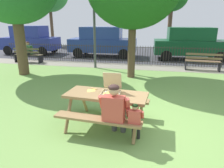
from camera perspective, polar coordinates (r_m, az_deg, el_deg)
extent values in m
cube|color=#749E4E|center=(6.26, 11.78, -4.97)|extent=(28.00, 10.95, 0.02)
cube|color=gray|center=(10.84, 12.20, 4.45)|extent=(28.00, 1.40, 0.01)
cube|color=#38383D|center=(15.21, 12.36, 8.01)|extent=(28.00, 7.47, 0.01)
cube|color=#947248|center=(4.54, -1.63, -3.08)|extent=(1.85, 0.88, 0.06)
cube|color=#947248|center=(4.14, -4.13, -9.74)|extent=(1.81, 0.40, 0.05)
cube|color=#947248|center=(5.19, 0.41, -3.98)|extent=(1.81, 0.40, 0.05)
cylinder|color=#947248|center=(4.61, -12.05, -8.34)|extent=(0.10, 0.44, 0.74)
cylinder|color=#947248|center=(5.29, -7.89, -4.71)|extent=(0.10, 0.44, 0.74)
cylinder|color=#947248|center=(4.18, 6.53, -10.90)|extent=(0.10, 0.44, 0.74)
cylinder|color=#947248|center=(4.91, 8.18, -6.48)|extent=(0.10, 0.44, 0.74)
cube|color=tan|center=(4.47, -0.40, -2.93)|extent=(0.42, 0.42, 0.01)
cube|color=silver|center=(4.47, -0.40, -2.84)|extent=(0.39, 0.39, 0.00)
cube|color=tan|center=(4.28, -0.89, -3.48)|extent=(0.41, 0.03, 0.04)
cube|color=tan|center=(4.64, 0.06, -1.77)|extent=(0.41, 0.03, 0.04)
cube|color=tan|center=(4.50, -2.89, -2.43)|extent=(0.03, 0.41, 0.04)
cube|color=tan|center=(4.43, 2.13, -2.74)|extent=(0.03, 0.41, 0.04)
cube|color=tan|center=(4.59, 0.10, 0.97)|extent=(0.41, 0.15, 0.39)
cylinder|color=tan|center=(4.46, -0.40, -2.78)|extent=(0.35, 0.35, 0.01)
cylinder|color=#F3D75F|center=(4.46, -0.40, -2.70)|extent=(0.32, 0.32, 0.00)
pyramid|color=#F9DA60|center=(4.77, -5.80, -1.71)|extent=(0.22, 0.25, 0.01)
cube|color=tan|center=(4.85, -5.05, -1.31)|extent=(0.18, 0.08, 0.02)
cylinder|color=#4A4A4A|center=(4.53, 0.64, -10.31)|extent=(0.12, 0.12, 0.44)
cylinder|color=#4A4A4A|center=(4.24, -0.11, -8.57)|extent=(0.18, 0.43, 0.15)
cylinder|color=#4A4A4A|center=(4.49, 3.15, -10.62)|extent=(0.12, 0.12, 0.44)
cylinder|color=#4A4A4A|center=(4.19, 2.55, -8.89)|extent=(0.18, 0.43, 0.15)
cube|color=#CC4C3F|center=(3.94, 0.45, -7.01)|extent=(0.43, 0.25, 0.52)
cylinder|color=#CC4C3F|center=(4.01, -2.95, -4.94)|extent=(0.10, 0.21, 0.31)
cylinder|color=#CC4C3F|center=(3.88, 4.37, -5.73)|extent=(0.10, 0.21, 0.31)
sphere|color=tan|center=(3.81, 0.54, -1.67)|extent=(0.21, 0.21, 0.21)
ellipsoid|color=#382420|center=(3.79, 0.50, -1.00)|extent=(0.21, 0.20, 0.12)
cylinder|color=#242424|center=(4.28, 5.97, -12.15)|extent=(0.07, 0.07, 0.44)
cylinder|color=#242424|center=(4.07, 5.78, -10.02)|extent=(0.10, 0.24, 0.08)
cylinder|color=#242424|center=(4.27, 7.45, -12.32)|extent=(0.07, 0.07, 0.44)
cylinder|color=#242424|center=(4.06, 7.33, -10.19)|extent=(0.10, 0.24, 0.08)
cube|color=#CC4C3F|center=(3.91, 6.32, -9.21)|extent=(0.24, 0.14, 0.29)
cylinder|color=#CC4C3F|center=(3.93, 4.35, -8.07)|extent=(0.06, 0.12, 0.17)
cylinder|color=#CC4C3F|center=(3.89, 8.52, -8.50)|extent=(0.06, 0.12, 0.17)
sphere|color=tan|center=(3.83, 6.45, -6.34)|extent=(0.12, 0.12, 0.12)
ellipsoid|color=black|center=(3.81, 6.45, -5.99)|extent=(0.12, 0.11, 0.07)
cylinder|color=#2D2823|center=(11.38, 12.54, 9.84)|extent=(18.23, 0.03, 0.03)
cylinder|color=#2D2823|center=(11.50, 12.28, 5.96)|extent=(18.23, 0.03, 0.03)
cylinder|color=#2D2823|center=(14.55, -26.41, 8.30)|extent=(0.02, 0.02, 1.02)
cylinder|color=#2D2823|center=(14.47, -25.97, 8.31)|extent=(0.02, 0.02, 1.02)
cylinder|color=#2D2823|center=(14.38, -25.53, 8.33)|extent=(0.02, 0.02, 1.02)
cylinder|color=#2D2823|center=(14.30, -25.08, 8.34)|extent=(0.02, 0.02, 1.02)
cylinder|color=#2D2823|center=(14.21, -24.62, 8.35)|extent=(0.02, 0.02, 1.02)
cylinder|color=#2D2823|center=(14.13, -24.16, 8.37)|extent=(0.02, 0.02, 1.02)
cylinder|color=#2D2823|center=(14.05, -23.69, 8.38)|extent=(0.02, 0.02, 1.02)
cylinder|color=#2D2823|center=(13.97, -23.22, 8.39)|extent=(0.02, 0.02, 1.02)
cylinder|color=#2D2823|center=(13.89, -22.74, 8.40)|extent=(0.02, 0.02, 1.02)
cylinder|color=#2D2823|center=(13.81, -22.25, 8.42)|extent=(0.02, 0.02, 1.02)
cylinder|color=#2D2823|center=(13.73, -21.76, 8.43)|extent=(0.02, 0.02, 1.02)
cylinder|color=#2D2823|center=(13.65, -21.27, 8.44)|extent=(0.02, 0.02, 1.02)
cylinder|color=#2D2823|center=(13.58, -20.77, 8.45)|extent=(0.02, 0.02, 1.02)
cylinder|color=#2D2823|center=(13.50, -20.26, 8.46)|extent=(0.02, 0.02, 1.02)
cylinder|color=#2D2823|center=(13.43, -19.75, 8.47)|extent=(0.02, 0.02, 1.02)
cylinder|color=#2D2823|center=(13.35, -19.23, 8.48)|extent=(0.02, 0.02, 1.02)
cylinder|color=#2D2823|center=(13.28, -18.71, 8.48)|extent=(0.02, 0.02, 1.02)
cylinder|color=#2D2823|center=(13.21, -18.18, 8.49)|extent=(0.02, 0.02, 1.02)
cylinder|color=#2D2823|center=(13.14, -17.64, 8.50)|extent=(0.02, 0.02, 1.02)
cylinder|color=#2D2823|center=(13.07, -17.10, 8.50)|extent=(0.02, 0.02, 1.02)
cylinder|color=#2D2823|center=(13.01, -16.56, 8.51)|extent=(0.02, 0.02, 1.02)
cylinder|color=#2D2823|center=(12.94, -16.00, 8.51)|extent=(0.02, 0.02, 1.02)
cylinder|color=#2D2823|center=(12.87, -15.45, 8.52)|extent=(0.02, 0.02, 1.02)
cylinder|color=#2D2823|center=(12.81, -14.88, 8.52)|extent=(0.02, 0.02, 1.02)
cylinder|color=#2D2823|center=(12.75, -14.31, 8.52)|extent=(0.02, 0.02, 1.02)
cylinder|color=#2D2823|center=(12.69, -13.74, 8.53)|extent=(0.02, 0.02, 1.02)
cylinder|color=#2D2823|center=(12.63, -13.16, 8.53)|extent=(0.02, 0.02, 1.02)
cylinder|color=#2D2823|center=(12.57, -12.57, 8.53)|extent=(0.02, 0.02, 1.02)
cylinder|color=#2D2823|center=(12.51, -11.98, 8.52)|extent=(0.02, 0.02, 1.02)
cylinder|color=#2D2823|center=(12.45, -11.39, 8.52)|extent=(0.02, 0.02, 1.02)
cylinder|color=#2D2823|center=(12.40, -10.79, 8.52)|extent=(0.02, 0.02, 1.02)
cylinder|color=#2D2823|center=(12.35, -10.18, 8.52)|extent=(0.02, 0.02, 1.02)
cylinder|color=#2D2823|center=(12.29, -9.57, 8.51)|extent=(0.02, 0.02, 1.02)
cylinder|color=#2D2823|center=(12.24, -8.95, 8.51)|extent=(0.02, 0.02, 1.02)
cylinder|color=#2D2823|center=(12.19, -8.33, 8.50)|extent=(0.02, 0.02, 1.02)
cylinder|color=#2D2823|center=(12.15, -7.70, 8.49)|extent=(0.02, 0.02, 1.02)
cylinder|color=#2D2823|center=(12.10, -7.07, 8.48)|extent=(0.02, 0.02, 1.02)
cylinder|color=#2D2823|center=(12.05, -6.43, 8.47)|extent=(0.02, 0.02, 1.02)
cylinder|color=#2D2823|center=(12.01, -5.79, 8.46)|extent=(0.02, 0.02, 1.02)
cylinder|color=#2D2823|center=(11.97, -5.14, 8.45)|extent=(0.02, 0.02, 1.02)
cylinder|color=#2D2823|center=(11.93, -4.49, 8.43)|extent=(0.02, 0.02, 1.02)
cylinder|color=#2D2823|center=(11.89, -3.84, 8.42)|extent=(0.02, 0.02, 1.02)
cylinder|color=#2D2823|center=(11.85, -3.18, 8.40)|extent=(0.02, 0.02, 1.02)
cylinder|color=#2D2823|center=(11.81, -2.52, 8.39)|extent=(0.02, 0.02, 1.02)
cylinder|color=#2D2823|center=(11.78, -1.85, 8.37)|extent=(0.02, 0.02, 1.02)
cylinder|color=#2D2823|center=(11.75, -1.18, 8.35)|extent=(0.02, 0.02, 1.02)
cylinder|color=#2D2823|center=(11.72, -0.51, 8.33)|extent=(0.02, 0.02, 1.02)
cylinder|color=#2D2823|center=(11.69, 0.17, 8.31)|extent=(0.02, 0.02, 1.02)
cylinder|color=#2D2823|center=(11.66, 0.85, 8.28)|extent=(0.02, 0.02, 1.02)
cylinder|color=#2D2823|center=(11.63, 1.54, 8.26)|extent=(0.02, 0.02, 1.02)
cylinder|color=#2D2823|center=(11.61, 2.22, 8.23)|extent=(0.02, 0.02, 1.02)
cylinder|color=#2D2823|center=(11.58, 2.91, 8.20)|extent=(0.02, 0.02, 1.02)
cylinder|color=#2D2823|center=(11.56, 3.61, 8.18)|extent=(0.02, 0.02, 1.02)
cylinder|color=#2D2823|center=(11.54, 4.30, 8.15)|extent=(0.02, 0.02, 1.02)
cylinder|color=#2D2823|center=(11.52, 5.00, 8.12)|extent=(0.02, 0.02, 1.02)
cylinder|color=#2D2823|center=(11.51, 5.70, 8.08)|extent=(0.02, 0.02, 1.02)
cylinder|color=#2D2823|center=(11.49, 6.40, 8.05)|extent=(0.02, 0.02, 1.02)
cylinder|color=#2D2823|center=(11.48, 7.10, 8.01)|extent=(0.02, 0.02, 1.02)
cylinder|color=#2D2823|center=(11.47, 7.80, 7.98)|extent=(0.02, 0.02, 1.02)
cylinder|color=#2D2823|center=(11.46, 8.51, 7.94)|extent=(0.02, 0.02, 1.02)
cylinder|color=#2D2823|center=(11.45, 9.21, 7.90)|extent=(0.02, 0.02, 1.02)
cylinder|color=#2D2823|center=(11.44, 9.92, 7.86)|extent=(0.02, 0.02, 1.02)
cylinder|color=#2D2823|center=(11.44, 10.63, 7.82)|extent=(0.02, 0.02, 1.02)
cylinder|color=#2D2823|center=(11.44, 11.34, 7.78)|extent=(0.02, 0.02, 1.02)
cylinder|color=#2D2823|center=(11.44, 12.04, 7.74)|extent=(0.02, 0.02, 1.02)
cylinder|color=#2D2823|center=(11.44, 12.75, 7.69)|extent=(0.02, 0.02, 1.02)
cylinder|color=#2D2823|center=(11.44, 13.46, 7.64)|extent=(0.02, 0.02, 1.02)
cylinder|color=#2D2823|center=(11.44, 14.16, 7.60)|extent=(0.02, 0.02, 1.02)
cylinder|color=#2D2823|center=(11.45, 14.87, 7.55)|extent=(0.02, 0.02, 1.02)
cylinder|color=#2D2823|center=(11.46, 15.58, 7.50)|extent=(0.02, 0.02, 1.02)
cylinder|color=#2D2823|center=(11.46, 16.28, 7.45)|extent=(0.02, 0.02, 1.02)
cylinder|color=#2D2823|center=(11.48, 16.98, 7.40)|extent=(0.02, 0.02, 1.02)
cylinder|color=#2D2823|center=(11.49, 17.68, 7.35)|extent=(0.02, 0.02, 1.02)
cylinder|color=#2D2823|center=(11.50, 18.38, 7.29)|extent=(0.02, 0.02, 1.02)
cylinder|color=#2D2823|center=(11.52, 19.08, 7.24)|extent=(0.02, 0.02, 1.02)
cylinder|color=#2D2823|center=(11.54, 19.77, 7.19)|extent=(0.02, 0.02, 1.02)
cylinder|color=#2D2823|center=(11.55, 20.47, 7.13)|extent=(0.02, 0.02, 1.02)
cylinder|color=#2D2823|center=(11.58, 21.16, 7.07)|extent=(0.02, 0.02, 1.02)
cylinder|color=#2D2823|center=(11.60, 21.84, 7.02)|extent=(0.02, 0.02, 1.02)
cylinder|color=#2D2823|center=(11.62, 22.53, 6.96)|extent=(0.02, 0.02, 1.02)
cylinder|color=#2D2823|center=(11.65, 23.21, 6.90)|extent=(0.02, 0.02, 1.02)
cylinder|color=#2D2823|center=(11.68, 23.88, 6.84)|extent=(0.02, 0.02, 1.02)
cylinder|color=#2D2823|center=(11.71, 24.56, 6.78)|extent=(0.02, 0.02, 1.02)
cylinder|color=#2D2823|center=(11.74, 25.23, 6.72)|extent=(0.02, 0.02, 1.02)
cylinder|color=#2D2823|center=(11.77, 25.90, 6.66)|extent=(0.02, 0.02, 1.02)
cylinder|color=#2D2823|center=(11.80, 26.56, 6.59)|extent=(0.02, 0.02, 1.02)
cylinder|color=#2D2823|center=(11.84, 27.22, 6.53)|extent=(0.02, 0.02, 1.02)
cylinder|color=#2D2823|center=(11.87, 27.87, 6.47)|extent=(0.02, 0.02, 1.02)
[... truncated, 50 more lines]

